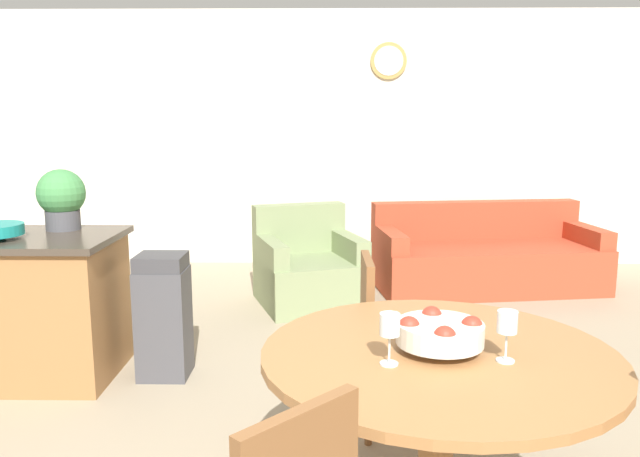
# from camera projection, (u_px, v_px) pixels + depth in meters

# --- Properties ---
(wall_back) EXTENTS (8.00, 0.09, 2.70)m
(wall_back) POSITION_uv_depth(u_px,v_px,m) (322.00, 140.00, 6.70)
(wall_back) COLOR silver
(wall_back) RESTS_ON ground_plane
(dining_table) EXTENTS (1.30, 1.30, 0.75)m
(dining_table) POSITION_uv_depth(u_px,v_px,m) (438.00, 395.00, 2.29)
(dining_table) COLOR #9E6B3D
(dining_table) RESTS_ON ground_plane
(dining_chair_far_side) EXTENTS (0.43, 0.43, 0.90)m
(dining_chair_far_side) POSITION_uv_depth(u_px,v_px,m) (390.00, 333.00, 3.17)
(dining_chair_far_side) COLOR brown
(dining_chair_far_side) RESTS_ON ground_plane
(fruit_bowl) EXTENTS (0.32, 0.32, 0.13)m
(fruit_bowl) POSITION_uv_depth(u_px,v_px,m) (440.00, 332.00, 2.25)
(fruit_bowl) COLOR silver
(fruit_bowl) RESTS_ON dining_table
(wine_glass_left) EXTENTS (0.07, 0.07, 0.18)m
(wine_glass_left) POSITION_uv_depth(u_px,v_px,m) (390.00, 327.00, 2.11)
(wine_glass_left) COLOR silver
(wine_glass_left) RESTS_ON dining_table
(wine_glass_right) EXTENTS (0.07, 0.07, 0.18)m
(wine_glass_right) POSITION_uv_depth(u_px,v_px,m) (507.00, 325.00, 2.14)
(wine_glass_right) COLOR silver
(wine_glass_right) RESTS_ON dining_table
(kitchen_island) EXTENTS (1.08, 0.77, 0.89)m
(kitchen_island) POSITION_uv_depth(u_px,v_px,m) (30.00, 306.00, 3.82)
(kitchen_island) COLOR #9E6B3D
(kitchen_island) RESTS_ON ground_plane
(potted_plant) EXTENTS (0.30, 0.30, 0.38)m
(potted_plant) POSITION_uv_depth(u_px,v_px,m) (61.00, 197.00, 3.91)
(potted_plant) COLOR #4C4C51
(potted_plant) RESTS_ON kitchen_island
(trash_bin) EXTENTS (0.30, 0.28, 0.77)m
(trash_bin) POSITION_uv_depth(u_px,v_px,m) (164.00, 316.00, 3.82)
(trash_bin) COLOR #47474C
(trash_bin) RESTS_ON ground_plane
(couch) EXTENTS (2.15, 1.16, 0.78)m
(couch) POSITION_uv_depth(u_px,v_px,m) (486.00, 259.00, 5.86)
(couch) COLOR #B24228
(couch) RESTS_ON ground_plane
(armchair) EXTENTS (1.04, 1.05, 0.83)m
(armchair) POSITION_uv_depth(u_px,v_px,m) (308.00, 271.00, 5.36)
(armchair) COLOR gray
(armchair) RESTS_ON ground_plane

